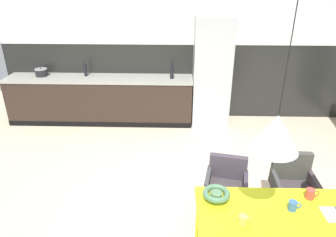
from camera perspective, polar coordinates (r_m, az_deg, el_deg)
The scene contains 16 objects.
ground_plane at distance 4.05m, azimuth 4.63°, elevation -17.35°, with size 9.61×9.61×0.00m, color #C7AF94.
back_wall_splashback_dark at distance 6.39m, azimuth 3.70°, elevation 6.94°, with size 7.39×0.12×1.50m, color black.
back_wall_panel_upper at distance 6.09m, azimuth 4.11°, elevation 20.46°, with size 7.39×0.12×1.50m, color silver.
kitchen_counter at distance 6.33m, azimuth -12.27°, elevation 3.44°, with size 3.64×0.63×0.92m.
refrigerator_column at distance 5.99m, azimuth 8.06°, elevation 8.42°, with size 0.70×0.60×2.08m, color #ADAFB2.
dining_table at distance 3.18m, azimuth 23.55°, elevation -17.20°, with size 1.90×0.89×0.73m.
armchair_facing_counter at distance 3.85m, azimuth 10.78°, elevation -11.02°, with size 0.56×0.55×0.74m.
armchair_head_of_table at distance 4.02m, azimuth 22.02°, elevation -10.34°, with size 0.51×0.49×0.81m.
fruit_bowl at distance 3.11m, azimuth 8.92°, elevation -13.62°, with size 0.27×0.27×0.10m.
mug_short_terracotta at distance 3.40m, azimuth 24.80°, elevation -12.52°, with size 0.13×0.09×0.10m.
mug_dark_espresso at distance 3.19m, azimuth 22.08°, elevation -14.70°, with size 0.12×0.08×0.09m.
mug_white_ceramic at distance 2.92m, azimuth 13.72°, elevation -17.74°, with size 0.12×0.08×0.09m.
cooking_pot at distance 6.60m, azimuth -22.36°, elevation 7.90°, with size 0.24×0.24×0.17m.
bottle_oil_tall at distance 5.94m, azimuth 0.71°, elevation 8.50°, with size 0.07×0.07×0.30m.
bottle_vinegar_dark at distance 6.30m, azimuth -15.03°, elevation 8.65°, with size 0.06×0.06×0.31m.
pendant_lamp_over_table_near at distance 2.53m, azimuth 19.28°, elevation -2.50°, with size 0.38×0.38×1.48m.
Camera 1 is at (-0.22, -2.99, 2.73)m, focal length 33.00 mm.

